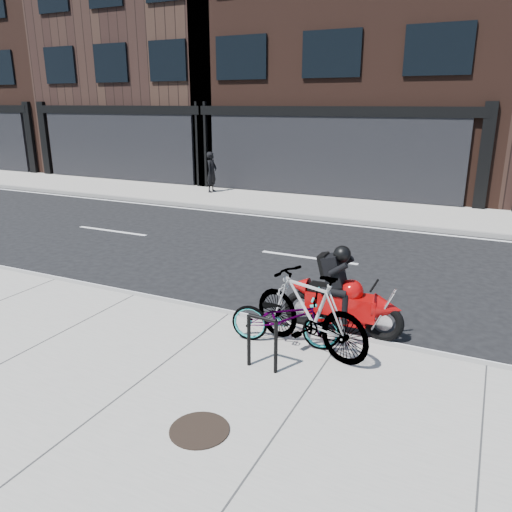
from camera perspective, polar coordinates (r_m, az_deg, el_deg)
The scene contains 12 objects.
ground at distance 10.21m, azimuth 2.21°, elevation -3.22°, with size 120.00×120.00×0.00m, color black.
sidewalk_near at distance 6.39m, azimuth -16.80°, elevation -16.73°, with size 60.00×6.00×0.13m, color gray.
sidewalk_far at distance 17.32m, azimuth 12.52°, elevation 5.12°, with size 60.00×3.50×0.13m, color gray.
building_west at distance 34.89m, azimuth -23.88°, elevation 21.03°, with size 10.00×10.00×13.50m, color black.
building_midwest at distance 28.24m, azimuth -9.14°, elevation 21.90°, with size 10.00×10.00×12.00m, color black.
building_center at distance 24.29m, azimuth 12.79°, elevation 25.51°, with size 12.00×10.00×14.50m, color black.
bike_rack at distance 6.65m, azimuth 0.71°, elevation -9.39°, with size 0.46×0.08×0.76m.
bicycle_front at distance 7.32m, azimuth 3.35°, elevation -7.02°, with size 0.57×1.62×0.85m, color gray.
bicycle_rear at distance 7.13m, azimuth 6.12°, elevation -6.29°, with size 0.56×1.98×1.19m, color gray.
motorcycle at distance 8.00m, azimuth 10.45°, elevation -4.86°, with size 1.95×0.42×1.46m.
pedestrian at distance 20.09m, azimuth -5.09°, elevation 9.54°, with size 0.58×0.38×1.58m, color black.
manhole_cover at distance 5.78m, azimuth -6.47°, elevation -19.15°, with size 0.66×0.66×0.01m, color black.
Camera 1 is at (3.78, -8.80, 3.55)m, focal length 35.00 mm.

